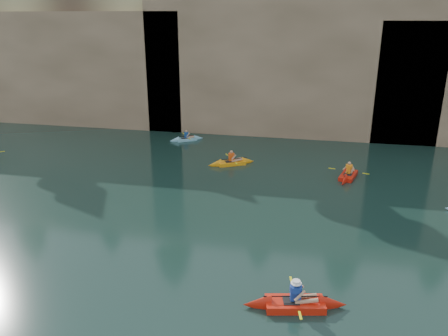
# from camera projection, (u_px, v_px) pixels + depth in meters

# --- Properties ---
(ground) EXTENTS (160.00, 160.00, 0.00)m
(ground) POSITION_uv_depth(u_px,v_px,m) (186.00, 271.00, 17.52)
(ground) COLOR black
(ground) RESTS_ON ground
(cliff) EXTENTS (70.00, 16.00, 12.00)m
(cliff) POSITION_uv_depth(u_px,v_px,m) (273.00, 56.00, 43.26)
(cliff) COLOR tan
(cliff) RESTS_ON ground
(cliff_slab_west) EXTENTS (26.00, 2.40, 10.56)m
(cliff_slab_west) POSITION_uv_depth(u_px,v_px,m) (50.00, 67.00, 40.70)
(cliff_slab_west) COLOR #A08061
(cliff_slab_west) RESTS_ON ground
(cliff_slab_center) EXTENTS (24.00, 2.40, 11.40)m
(cliff_slab_center) POSITION_uv_depth(u_px,v_px,m) (287.00, 68.00, 36.12)
(cliff_slab_center) COLOR #A08061
(cliff_slab_center) RESTS_ON ground
(sea_cave_west) EXTENTS (4.50, 1.00, 4.00)m
(sea_cave_west) POSITION_uv_depth(u_px,v_px,m) (70.00, 104.00, 40.76)
(sea_cave_west) COLOR black
(sea_cave_west) RESTS_ON ground
(sea_cave_center) EXTENTS (3.50, 1.00, 3.20)m
(sea_cave_center) POSITION_uv_depth(u_px,v_px,m) (216.00, 115.00, 38.07)
(sea_cave_center) COLOR black
(sea_cave_center) RESTS_ON ground
(sea_cave_east) EXTENTS (5.00, 1.00, 4.50)m
(sea_cave_east) POSITION_uv_depth(u_px,v_px,m) (385.00, 115.00, 35.03)
(sea_cave_east) COLOR black
(sea_cave_east) RESTS_ON ground
(main_kayaker) EXTENTS (3.74, 2.43, 1.36)m
(main_kayaker) POSITION_uv_depth(u_px,v_px,m) (295.00, 303.00, 15.27)
(main_kayaker) COLOR red
(main_kayaker) RESTS_ON ground
(kayaker_orange) EXTENTS (3.27, 2.32, 1.27)m
(kayaker_orange) POSITION_uv_depth(u_px,v_px,m) (231.00, 163.00, 30.19)
(kayaker_orange) COLOR orange
(kayaker_orange) RESTS_ON ground
(kayaker_red_far) EXTENTS (2.49, 3.63, 1.31)m
(kayaker_red_far) POSITION_uv_depth(u_px,v_px,m) (348.00, 175.00, 27.78)
(kayaker_red_far) COLOR red
(kayaker_red_far) RESTS_ON ground
(kayaker_ltblue_mid) EXTENTS (2.78, 2.13, 1.10)m
(kayaker_ltblue_mid) POSITION_uv_depth(u_px,v_px,m) (186.00, 139.00, 36.13)
(kayaker_ltblue_mid) COLOR #7EC1D4
(kayaker_ltblue_mid) RESTS_ON ground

